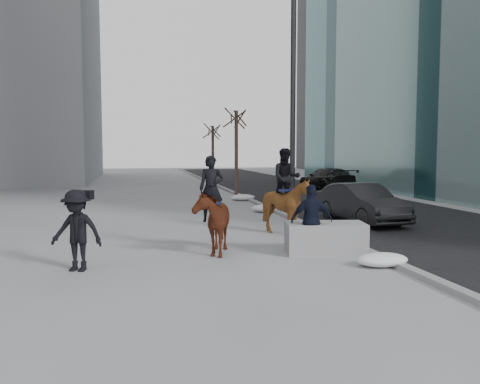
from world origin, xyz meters
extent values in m
plane|color=gray|center=(0.00, 0.00, 0.00)|extent=(120.00, 120.00, 0.00)
cube|color=black|center=(7.00, 10.00, 0.01)|extent=(8.00, 90.00, 0.01)
cube|color=gray|center=(3.00, 10.00, 0.06)|extent=(0.25, 90.00, 0.12)
cube|color=gray|center=(1.97, 0.17, 0.39)|extent=(2.08, 1.28, 0.78)
imported|color=black|center=(5.22, 5.02, 0.70)|extent=(1.96, 4.38, 1.40)
imported|color=black|center=(9.28, 18.73, 0.72)|extent=(2.52, 5.13, 1.44)
imported|color=#4F1E0F|center=(-0.79, 0.81, 0.80)|extent=(1.24, 2.04, 1.60)
imported|color=black|center=(-0.79, 0.96, 1.62)|extent=(0.68, 0.52, 1.68)
cube|color=#101B3B|center=(-0.79, 0.96, 1.26)|extent=(0.58, 0.65, 0.06)
imported|color=#48270E|center=(1.87, 3.10, 0.87)|extent=(1.64, 1.78, 1.73)
imported|color=black|center=(1.87, 3.25, 1.74)|extent=(0.98, 0.82, 1.81)
cube|color=#0E1334|center=(1.87, 3.25, 1.36)|extent=(0.57, 0.63, 0.06)
imported|color=black|center=(1.54, -0.02, 0.88)|extent=(1.06, 0.50, 1.75)
cylinder|color=#CB710B|center=(1.49, 0.53, 1.15)|extent=(0.04, 0.18, 0.07)
imported|color=black|center=(-3.92, -0.48, 0.88)|extent=(1.29, 1.01, 1.75)
cube|color=black|center=(-3.77, -0.23, 1.62)|extent=(0.41, 0.33, 0.20)
cylinder|color=black|center=(2.60, 4.93, 4.50)|extent=(0.18, 0.18, 9.00)
ellipsoid|color=silver|center=(2.70, 13.53, 0.16)|extent=(1.27, 0.80, 0.32)
ellipsoid|color=silver|center=(2.70, -1.43, 0.15)|extent=(1.19, 0.76, 0.30)
ellipsoid|color=silver|center=(2.70, 8.61, 0.17)|extent=(1.34, 0.85, 0.34)
camera|label=1|loc=(-2.67, -11.71, 2.61)|focal=38.00mm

